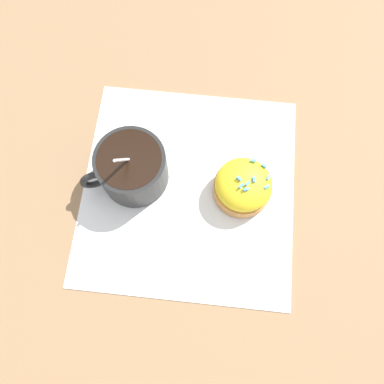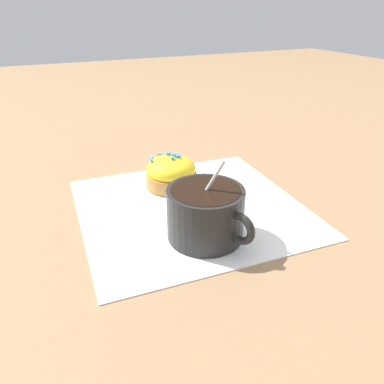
{
  "view_description": "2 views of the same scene",
  "coord_description": "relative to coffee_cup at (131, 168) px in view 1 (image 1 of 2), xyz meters",
  "views": [
    {
      "loc": [
        -0.01,
        0.17,
        0.5
      ],
      "look_at": [
        -0.01,
        0.02,
        0.03
      ],
      "focal_mm": 35.0,
      "sensor_mm": 36.0,
      "label": 1
    },
    {
      "loc": [
        0.42,
        -0.19,
        0.26
      ],
      "look_at": [
        0.02,
        -0.01,
        0.03
      ],
      "focal_mm": 35.0,
      "sensor_mm": 36.0,
      "label": 2
    }
  ],
  "objects": [
    {
      "name": "ground_plane",
      "position": [
        -0.08,
        0.01,
        -0.04
      ],
      "size": [
        3.0,
        3.0,
        0.0
      ],
      "primitive_type": "plane",
      "color": "#93704C"
    },
    {
      "name": "paper_napkin",
      "position": [
        -0.08,
        0.01,
        -0.04
      ],
      "size": [
        0.31,
        0.32,
        0.0
      ],
      "color": "white",
      "rests_on": "ground_plane"
    },
    {
      "name": "frosted_pastry",
      "position": [
        -0.15,
        0.01,
        -0.01
      ],
      "size": [
        0.08,
        0.08,
        0.05
      ],
      "color": "#C18442",
      "rests_on": "paper_napkin"
    },
    {
      "name": "coffee_cup",
      "position": [
        0.0,
        0.0,
        0.0
      ],
      "size": [
        0.11,
        0.09,
        0.1
      ],
      "color": "black",
      "rests_on": "paper_napkin"
    }
  ]
}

